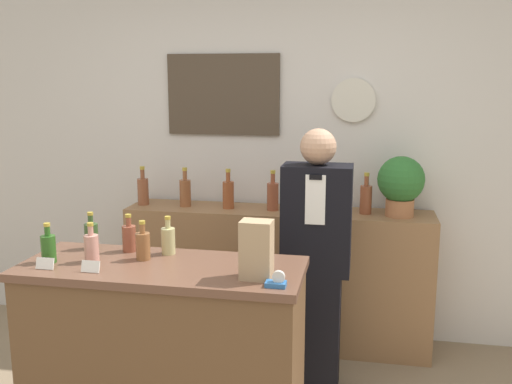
{
  "coord_description": "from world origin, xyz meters",
  "views": [
    {
      "loc": [
        0.69,
        -2.04,
        1.85
      ],
      "look_at": [
        0.07,
        1.11,
        1.22
      ],
      "focal_mm": 40.0,
      "sensor_mm": 36.0,
      "label": 1
    }
  ],
  "objects_px": {
    "potted_plant": "(401,183)",
    "paper_bag": "(257,250)",
    "tape_dispenser": "(277,282)",
    "shopkeeper": "(316,263)"
  },
  "relations": [
    {
      "from": "tape_dispenser",
      "to": "potted_plant",
      "type": "bearing_deg",
      "value": 67.74
    },
    {
      "from": "potted_plant",
      "to": "tape_dispenser",
      "type": "xyz_separation_m",
      "value": [
        -0.59,
        -1.44,
        -0.2
      ]
    },
    {
      "from": "paper_bag",
      "to": "shopkeeper",
      "type": "bearing_deg",
      "value": 76.31
    },
    {
      "from": "potted_plant",
      "to": "tape_dispenser",
      "type": "relative_size",
      "value": 4.41
    },
    {
      "from": "shopkeeper",
      "to": "potted_plant",
      "type": "xyz_separation_m",
      "value": [
        0.5,
        0.54,
        0.4
      ]
    },
    {
      "from": "paper_bag",
      "to": "tape_dispenser",
      "type": "height_order",
      "value": "paper_bag"
    },
    {
      "from": "paper_bag",
      "to": "tape_dispenser",
      "type": "bearing_deg",
      "value": -39.12
    },
    {
      "from": "potted_plant",
      "to": "paper_bag",
      "type": "distance_m",
      "value": 1.53
    },
    {
      "from": "potted_plant",
      "to": "shopkeeper",
      "type": "bearing_deg",
      "value": -132.67
    },
    {
      "from": "potted_plant",
      "to": "paper_bag",
      "type": "xyz_separation_m",
      "value": [
        -0.7,
        -1.36,
        -0.09
      ]
    }
  ]
}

